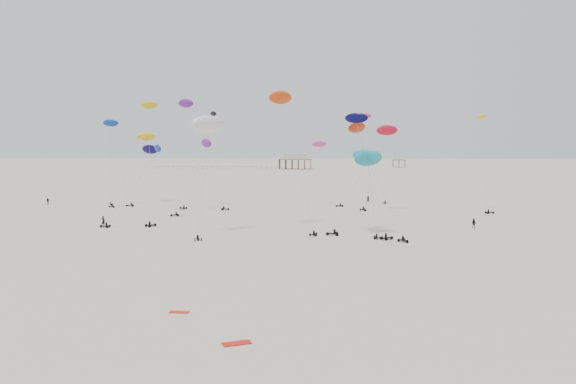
# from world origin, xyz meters

# --- Properties ---
(ground_plane) EXTENTS (900.00, 900.00, 0.00)m
(ground_plane) POSITION_xyz_m (0.00, 200.00, 0.00)
(ground_plane) COLOR beige
(pavilion_main) EXTENTS (21.00, 13.00, 9.80)m
(pavilion_main) POSITION_xyz_m (-10.00, 350.00, 4.22)
(pavilion_main) COLOR brown
(pavilion_main) RESTS_ON ground
(pavilion_small) EXTENTS (9.00, 7.00, 8.00)m
(pavilion_small) POSITION_xyz_m (60.00, 380.00, 3.49)
(pavilion_small) COLOR brown
(pavilion_small) RESTS_ON ground
(pier_fence) EXTENTS (80.20, 0.20, 1.50)m
(pier_fence) POSITION_xyz_m (-62.00, 350.00, 0.77)
(pier_fence) COLOR black
(pier_fence) RESTS_ON ground
(rig_0) EXTENTS (4.90, 3.85, 21.85)m
(rig_0) POSITION_xyz_m (-47.13, 130.48, 17.93)
(rig_0) COLOR black
(rig_0) RESTS_ON ground
(rig_1) EXTENTS (5.93, 13.23, 24.51)m
(rig_1) POSITION_xyz_m (-27.53, 98.89, 14.00)
(rig_1) COLOR black
(rig_1) RESTS_ON ground
(rig_2) EXTENTS (8.29, 8.20, 16.74)m
(rig_2) POSITION_xyz_m (6.78, 133.20, 11.25)
(rig_2) COLOR black
(rig_2) RESTS_ON ground
(rig_3) EXTENTS (7.77, 5.50, 23.65)m
(rig_3) POSITION_xyz_m (18.82, 139.04, 15.97)
(rig_3) COLOR black
(rig_3) RESTS_ON ground
(rig_4) EXTENTS (10.20, 13.99, 20.65)m
(rig_4) POSITION_xyz_m (13.03, 86.96, 15.02)
(rig_4) COLOR black
(rig_4) RESTS_ON ground
(rig_5) EXTENTS (8.07, 7.49, 20.57)m
(rig_5) POSITION_xyz_m (13.05, 84.14, 13.49)
(rig_5) COLOR black
(rig_5) RESTS_ON ground
(rig_6) EXTENTS (9.06, 3.98, 19.84)m
(rig_6) POSITION_xyz_m (20.18, 121.48, 16.07)
(rig_6) COLOR black
(rig_6) RESTS_ON ground
(rig_7) EXTENTS (3.16, 8.30, 22.40)m
(rig_7) POSITION_xyz_m (42.73, 119.75, 11.61)
(rig_7) COLOR black
(rig_7) RESTS_ON ground
(rig_8) EXTENTS (6.27, 8.67, 14.46)m
(rig_8) POSITION_xyz_m (13.70, 86.00, 12.11)
(rig_8) COLOR black
(rig_8) RESTS_ON ground
(rig_9) EXTENTS (4.95, 12.80, 26.11)m
(rig_9) POSITION_xyz_m (-25.02, 116.53, 20.23)
(rig_9) COLOR black
(rig_9) RESTS_ON ground
(rig_10) EXTENTS (7.09, 13.39, 18.02)m
(rig_10) POSITION_xyz_m (-23.52, 130.33, 13.77)
(rig_10) COLOR black
(rig_10) RESTS_ON ground
(rig_11) EXTENTS (7.17, 14.57, 25.50)m
(rig_11) POSITION_xyz_m (-18.77, 125.69, 10.91)
(rig_11) COLOR black
(rig_11) RESTS_ON ground
(rig_12) EXTENTS (8.58, 16.33, 19.87)m
(rig_12) POSITION_xyz_m (-29.51, 100.96, 10.37)
(rig_12) COLOR black
(rig_12) RESTS_ON ground
(rig_13) EXTENTS (6.44, 13.29, 16.56)m
(rig_13) POSITION_xyz_m (-39.27, 135.31, 12.37)
(rig_13) COLOR black
(rig_13) RESTS_ON ground
(rig_14) EXTENTS (8.14, 17.48, 21.72)m
(rig_14) POSITION_xyz_m (-41.02, 136.54, 15.31)
(rig_14) COLOR black
(rig_14) RESTS_ON ground
(rig_15) EXTENTS (6.13, 12.23, 20.53)m
(rig_15) POSITION_xyz_m (-13.57, 86.01, 17.63)
(rig_15) COLOR black
(rig_15) RESTS_ON ground
(rig_16) EXTENTS (10.08, 15.07, 26.31)m
(rig_16) POSITION_xyz_m (-1.09, 93.92, 21.29)
(rig_16) COLOR black
(rig_16) RESTS_ON ground
(rig_17) EXTENTS (9.45, 4.43, 14.69)m
(rig_17) POSITION_xyz_m (12.21, 85.85, 10.75)
(rig_17) COLOR black
(rig_17) RESTS_ON ground
(spectator_0) EXTENTS (0.98, 0.81, 2.30)m
(spectator_0) POSITION_xyz_m (-34.90, 93.16, 0.00)
(spectator_0) COLOR black
(spectator_0) RESTS_ON ground
(spectator_1) EXTENTS (1.19, 1.02, 2.10)m
(spectator_1) POSITION_xyz_m (33.58, 94.17, 0.00)
(spectator_1) COLOR black
(spectator_1) RESTS_ON ground
(spectator_2) EXTENTS (1.43, 1.08, 2.15)m
(spectator_2) POSITION_xyz_m (-63.77, 129.95, 0.00)
(spectator_2) COLOR black
(spectator_2) RESTS_ON ground
(spectator_3) EXTENTS (0.83, 0.58, 2.28)m
(spectator_3) POSITION_xyz_m (18.27, 139.07, 0.00)
(spectator_3) COLOR black
(spectator_3) RESTS_ON ground
(grounded_kite_a) EXTENTS (2.38, 1.71, 0.08)m
(grounded_kite_a) POSITION_xyz_m (-0.82, 32.50, 0.00)
(grounded_kite_a) COLOR red
(grounded_kite_a) RESTS_ON ground
(grounded_kite_b) EXTENTS (1.84, 0.81, 0.07)m
(grounded_kite_b) POSITION_xyz_m (-7.19, 40.19, 0.00)
(grounded_kite_b) COLOR red
(grounded_kite_b) RESTS_ON ground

